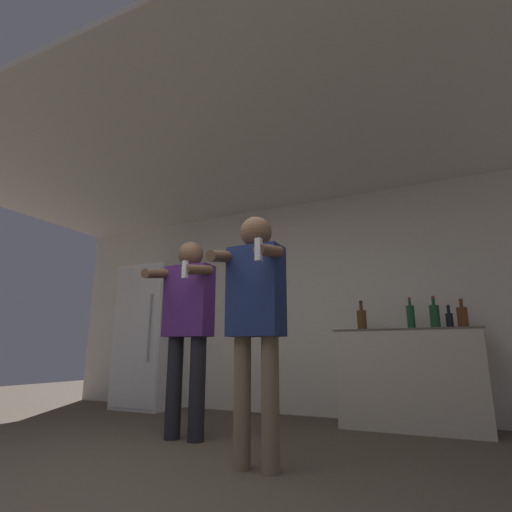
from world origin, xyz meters
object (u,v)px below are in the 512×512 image
Objects in this scene: refrigerator at (151,336)px; person_woman_foreground at (256,308)px; bottle_clear_vodka at (449,319)px; person_man_side at (188,319)px; bottle_dark_rum at (362,319)px; bottle_amber_bourbon at (463,317)px; bottle_brown_liquor at (435,316)px; bottle_red_label at (411,317)px.

refrigerator is 1.12× the size of person_woman_foreground.
bottle_clear_vodka is 0.14× the size of person_man_side.
person_man_side is at bearing -146.57° from bottle_clear_vodka.
refrigerator is 2.78m from bottle_dark_rum.
bottle_brown_liquor is at bearing -180.00° from bottle_amber_bourbon.
person_man_side reaches higher than bottle_amber_bourbon.
bottle_brown_liquor reaches higher than bottle_dark_rum.
bottle_brown_liquor is (3.47, 0.01, 0.13)m from refrigerator.
bottle_brown_liquor is at bearing 0.15° from refrigerator.
bottle_clear_vodka is at bearing 0.00° from bottle_dark_rum.
bottle_dark_rum is at bearing 47.78° from person_man_side.
bottle_red_label reaches higher than bottle_amber_bourbon.
bottle_amber_bourbon is (0.24, 0.00, -0.01)m from bottle_brown_liquor.
bottle_red_label is 1.00× the size of bottle_brown_liquor.
bottle_clear_vodka is 0.71× the size of bottle_brown_liquor.
bottle_amber_bourbon is at bearing 0.00° from bottle_red_label.
person_woman_foreground is at bearing -29.53° from person_man_side.
bottle_dark_rum reaches higher than bottle_clear_vodka.
bottle_clear_vodka is 0.14× the size of person_woman_foreground.
bottle_brown_liquor is 2.37m from person_man_side.
refrigerator reaches higher than bottle_amber_bourbon.
bottle_dark_rum is at bearing 180.00° from bottle_clear_vodka.
bottle_red_label is at bearing 180.00° from bottle_brown_liquor.
bottle_dark_rum is 0.94m from bottle_amber_bourbon.
bottle_red_label reaches higher than bottle_dark_rum.
person_man_side is at bearing -132.22° from bottle_dark_rum.
person_woman_foreground is at bearing -113.16° from bottle_red_label.
bottle_dark_rum is 1.84m from person_man_side.
bottle_clear_vodka is 0.13m from bottle_brown_liquor.
bottle_amber_bourbon is at bearing -0.00° from bottle_dark_rum.
bottle_amber_bourbon reaches higher than bottle_clear_vodka.
bottle_clear_vodka is 0.76× the size of bottle_amber_bourbon.
refrigerator reaches higher than bottle_clear_vodka.
bottle_red_label is at bearing 38.39° from person_man_side.
bottle_dark_rum is 1.04× the size of bottle_amber_bourbon.
bottle_amber_bourbon is at bearing 32.03° from person_man_side.
bottle_brown_liquor is 1.06× the size of bottle_amber_bourbon.
bottle_brown_liquor reaches higher than bottle_amber_bourbon.
bottle_clear_vodka is at bearing 0.00° from bottle_red_label.
refrigerator is 7.99× the size of bottle_clear_vodka.
refrigerator reaches higher than bottle_brown_liquor.
bottle_red_label is 0.46m from bottle_amber_bourbon.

